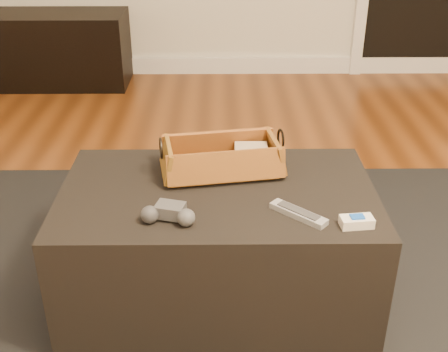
{
  "coord_description": "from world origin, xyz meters",
  "views": [
    {
      "loc": [
        -0.17,
        -1.36,
        1.31
      ],
      "look_at": [
        -0.15,
        0.17,
        0.49
      ],
      "focal_mm": 45.0,
      "sensor_mm": 36.0,
      "label": 1
    }
  ],
  "objects_px": {
    "tv_remote": "(217,168)",
    "game_controller": "(169,214)",
    "media_cabinet": "(36,49)",
    "ottoman": "(218,244)",
    "silver_remote": "(298,213)",
    "wicker_basket": "(222,159)",
    "cream_gadget": "(357,222)"
  },
  "relations": [
    {
      "from": "media_cabinet",
      "to": "game_controller",
      "type": "bearing_deg",
      "value": -65.76
    },
    {
      "from": "tv_remote",
      "to": "wicker_basket",
      "type": "distance_m",
      "value": 0.03
    },
    {
      "from": "tv_remote",
      "to": "wicker_basket",
      "type": "height_order",
      "value": "wicker_basket"
    },
    {
      "from": "ottoman",
      "to": "silver_remote",
      "type": "relative_size",
      "value": 6.15
    },
    {
      "from": "media_cabinet",
      "to": "cream_gadget",
      "type": "relative_size",
      "value": 12.96
    },
    {
      "from": "media_cabinet",
      "to": "cream_gadget",
      "type": "bearing_deg",
      "value": -56.78
    },
    {
      "from": "cream_gadget",
      "to": "media_cabinet",
      "type": "bearing_deg",
      "value": 123.22
    },
    {
      "from": "wicker_basket",
      "to": "cream_gadget",
      "type": "xyz_separation_m",
      "value": [
        0.38,
        -0.33,
        -0.03
      ]
    },
    {
      "from": "media_cabinet",
      "to": "wicker_basket",
      "type": "height_order",
      "value": "wicker_basket"
    },
    {
      "from": "tv_remote",
      "to": "wicker_basket",
      "type": "bearing_deg",
      "value": 30.87
    },
    {
      "from": "ottoman",
      "to": "game_controller",
      "type": "relative_size",
      "value": 6.08
    },
    {
      "from": "ottoman",
      "to": "silver_remote",
      "type": "height_order",
      "value": "silver_remote"
    },
    {
      "from": "ottoman",
      "to": "game_controller",
      "type": "distance_m",
      "value": 0.33
    },
    {
      "from": "ottoman",
      "to": "wicker_basket",
      "type": "height_order",
      "value": "wicker_basket"
    },
    {
      "from": "wicker_basket",
      "to": "silver_remote",
      "type": "height_order",
      "value": "wicker_basket"
    },
    {
      "from": "media_cabinet",
      "to": "wicker_basket",
      "type": "bearing_deg",
      "value": -59.79
    },
    {
      "from": "tv_remote",
      "to": "game_controller",
      "type": "height_order",
      "value": "game_controller"
    },
    {
      "from": "game_controller",
      "to": "media_cabinet",
      "type": "bearing_deg",
      "value": 114.24
    },
    {
      "from": "silver_remote",
      "to": "cream_gadget",
      "type": "distance_m",
      "value": 0.17
    },
    {
      "from": "ottoman",
      "to": "cream_gadget",
      "type": "bearing_deg",
      "value": -28.42
    },
    {
      "from": "wicker_basket",
      "to": "cream_gadget",
      "type": "height_order",
      "value": "wicker_basket"
    },
    {
      "from": "wicker_basket",
      "to": "game_controller",
      "type": "bearing_deg",
      "value": -116.67
    },
    {
      "from": "silver_remote",
      "to": "tv_remote",
      "type": "bearing_deg",
      "value": 132.34
    },
    {
      "from": "media_cabinet",
      "to": "game_controller",
      "type": "distance_m",
      "value": 2.76
    },
    {
      "from": "tv_remote",
      "to": "media_cabinet",
      "type": "bearing_deg",
      "value": 104.23
    },
    {
      "from": "silver_remote",
      "to": "cream_gadget",
      "type": "relative_size",
      "value": 1.68
    },
    {
      "from": "tv_remote",
      "to": "cream_gadget",
      "type": "relative_size",
      "value": 2.17
    },
    {
      "from": "ottoman",
      "to": "game_controller",
      "type": "xyz_separation_m",
      "value": [
        -0.14,
        -0.18,
        0.24
      ]
    },
    {
      "from": "ottoman",
      "to": "cream_gadget",
      "type": "height_order",
      "value": "cream_gadget"
    },
    {
      "from": "tv_remote",
      "to": "game_controller",
      "type": "xyz_separation_m",
      "value": [
        -0.14,
        -0.29,
        0.0
      ]
    },
    {
      "from": "media_cabinet",
      "to": "ottoman",
      "type": "relative_size",
      "value": 1.26
    },
    {
      "from": "game_controller",
      "to": "silver_remote",
      "type": "bearing_deg",
      "value": 3.84
    }
  ]
}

